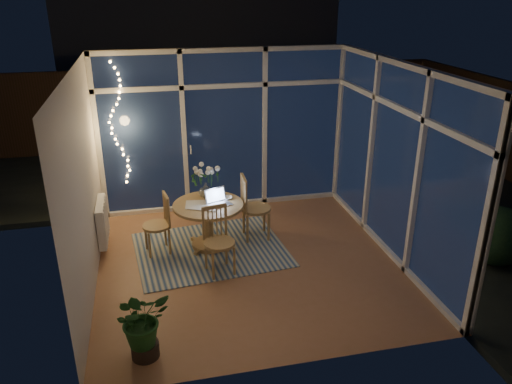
{
  "coord_description": "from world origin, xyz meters",
  "views": [
    {
      "loc": [
        -1.21,
        -5.72,
        3.48
      ],
      "look_at": [
        0.13,
        0.25,
        0.92
      ],
      "focal_mm": 35.0,
      "sensor_mm": 36.0,
      "label": 1
    }
  ],
  "objects_px": {
    "potted_plant": "(143,325)",
    "chair_right": "(256,207)",
    "chair_front": "(219,241)",
    "laptop": "(219,197)",
    "chair_left": "(156,224)",
    "flower_vase": "(206,190)",
    "dining_table": "(209,226)"
  },
  "relations": [
    {
      "from": "flower_vase",
      "to": "chair_left",
      "type": "bearing_deg",
      "value": -160.58
    },
    {
      "from": "laptop",
      "to": "potted_plant",
      "type": "relative_size",
      "value": 0.41
    },
    {
      "from": "chair_right",
      "to": "laptop",
      "type": "bearing_deg",
      "value": 110.66
    },
    {
      "from": "chair_right",
      "to": "flower_vase",
      "type": "height_order",
      "value": "chair_right"
    },
    {
      "from": "chair_front",
      "to": "chair_left",
      "type": "bearing_deg",
      "value": 125.75
    },
    {
      "from": "chair_left",
      "to": "laptop",
      "type": "relative_size",
      "value": 2.76
    },
    {
      "from": "chair_right",
      "to": "laptop",
      "type": "distance_m",
      "value": 0.66
    },
    {
      "from": "laptop",
      "to": "flower_vase",
      "type": "distance_m",
      "value": 0.35
    },
    {
      "from": "potted_plant",
      "to": "chair_front",
      "type": "bearing_deg",
      "value": 55.16
    },
    {
      "from": "chair_right",
      "to": "flower_vase",
      "type": "distance_m",
      "value": 0.77
    },
    {
      "from": "dining_table",
      "to": "chair_front",
      "type": "bearing_deg",
      "value": -86.64
    },
    {
      "from": "dining_table",
      "to": "chair_left",
      "type": "distance_m",
      "value": 0.73
    },
    {
      "from": "chair_right",
      "to": "chair_front",
      "type": "relative_size",
      "value": 1.09
    },
    {
      "from": "dining_table",
      "to": "potted_plant",
      "type": "xyz_separation_m",
      "value": [
        -0.94,
        -2.13,
        0.05
      ]
    },
    {
      "from": "chair_left",
      "to": "chair_front",
      "type": "distance_m",
      "value": 1.05
    },
    {
      "from": "chair_left",
      "to": "laptop",
      "type": "bearing_deg",
      "value": 76.84
    },
    {
      "from": "chair_right",
      "to": "potted_plant",
      "type": "distance_m",
      "value": 2.8
    },
    {
      "from": "dining_table",
      "to": "potted_plant",
      "type": "distance_m",
      "value": 2.33
    },
    {
      "from": "dining_table",
      "to": "laptop",
      "type": "distance_m",
      "value": 0.48
    },
    {
      "from": "potted_plant",
      "to": "chair_right",
      "type": "bearing_deg",
      "value": 53.86
    },
    {
      "from": "laptop",
      "to": "flower_vase",
      "type": "xyz_separation_m",
      "value": [
        -0.14,
        0.32,
        -0.01
      ]
    },
    {
      "from": "dining_table",
      "to": "chair_left",
      "type": "bearing_deg",
      "value": -179.61
    },
    {
      "from": "laptop",
      "to": "potted_plant",
      "type": "xyz_separation_m",
      "value": [
        -1.09,
        -2.06,
        -0.4
      ]
    },
    {
      "from": "potted_plant",
      "to": "laptop",
      "type": "bearing_deg",
      "value": 62.15
    },
    {
      "from": "potted_plant",
      "to": "chair_left",
      "type": "bearing_deg",
      "value": 84.14
    },
    {
      "from": "chair_left",
      "to": "laptop",
      "type": "distance_m",
      "value": 0.94
    },
    {
      "from": "chair_left",
      "to": "chair_right",
      "type": "distance_m",
      "value": 1.44
    },
    {
      "from": "dining_table",
      "to": "chair_right",
      "type": "bearing_deg",
      "value": 10.38
    },
    {
      "from": "chair_left",
      "to": "chair_front",
      "type": "bearing_deg",
      "value": 37.87
    },
    {
      "from": "dining_table",
      "to": "potted_plant",
      "type": "bearing_deg",
      "value": -113.82
    },
    {
      "from": "chair_left",
      "to": "potted_plant",
      "type": "relative_size",
      "value": 1.14
    },
    {
      "from": "chair_left",
      "to": "potted_plant",
      "type": "xyz_separation_m",
      "value": [
        -0.22,
        -2.13,
        -0.06
      ]
    }
  ]
}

